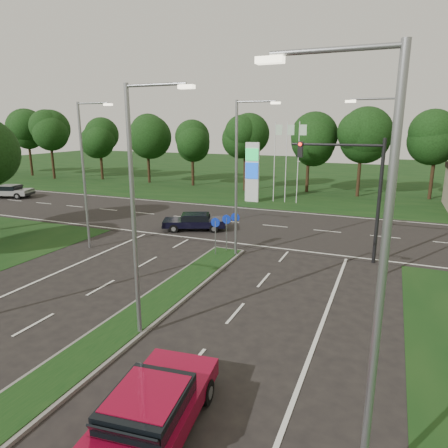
% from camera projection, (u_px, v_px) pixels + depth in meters
% --- Properties ---
extents(verge_far, '(160.00, 50.00, 0.02)m').
position_uv_depth(verge_far, '(325.00, 178.00, 59.19)').
color(verge_far, black).
rests_on(verge_far, ground).
extents(cross_road, '(160.00, 12.00, 0.02)m').
position_uv_depth(cross_road, '(263.00, 225.00, 31.45)').
color(cross_road, black).
rests_on(cross_road, ground).
extents(median_kerb, '(2.00, 26.00, 0.12)m').
position_uv_depth(median_kerb, '(86.00, 356.00, 13.54)').
color(median_kerb, slate).
rests_on(median_kerb, ground).
extents(streetlight_median_near, '(2.53, 0.22, 9.00)m').
position_uv_depth(streetlight_median_near, '(138.00, 203.00, 13.74)').
color(streetlight_median_near, gray).
rests_on(streetlight_median_near, ground).
extents(streetlight_median_far, '(2.53, 0.22, 9.00)m').
position_uv_depth(streetlight_median_far, '(240.00, 172.00, 22.69)').
color(streetlight_median_far, gray).
rests_on(streetlight_median_far, ground).
extents(streetlight_left_far, '(2.53, 0.22, 9.00)m').
position_uv_depth(streetlight_left_far, '(86.00, 169.00, 24.39)').
color(streetlight_left_far, gray).
rests_on(streetlight_left_far, ground).
extents(streetlight_right_far, '(2.53, 0.22, 9.00)m').
position_uv_depth(streetlight_right_far, '(387.00, 179.00, 19.76)').
color(streetlight_right_far, gray).
rests_on(streetlight_right_far, ground).
extents(streetlight_right_near, '(2.53, 0.22, 9.00)m').
position_uv_depth(streetlight_right_near, '(371.00, 273.00, 7.23)').
color(streetlight_right_near, gray).
rests_on(streetlight_right_near, ground).
extents(traffic_signal, '(5.10, 0.42, 7.00)m').
position_uv_depth(traffic_signal, '(356.00, 181.00, 22.25)').
color(traffic_signal, black).
rests_on(traffic_signal, ground).
extents(median_signs, '(1.16, 1.76, 2.38)m').
position_uv_depth(median_signs, '(226.00, 226.00, 24.23)').
color(median_signs, gray).
rests_on(median_signs, ground).
extents(gas_pylon, '(5.80, 1.26, 8.00)m').
position_uv_depth(gas_pylon, '(254.00, 171.00, 40.19)').
color(gas_pylon, silver).
rests_on(gas_pylon, ground).
extents(treeline_far, '(6.00, 6.00, 9.90)m').
position_uv_depth(treeline_far, '(308.00, 133.00, 44.01)').
color(treeline_far, black).
rests_on(treeline_far, ground).
extents(red_sedan, '(2.66, 5.26, 1.39)m').
position_uv_depth(red_sedan, '(149.00, 413.00, 9.87)').
color(red_sedan, maroon).
rests_on(red_sedan, ground).
extents(navy_sedan, '(4.94, 3.53, 1.26)m').
position_uv_depth(navy_sedan, '(195.00, 221.00, 29.80)').
color(navy_sedan, black).
rests_on(navy_sedan, ground).
extents(far_car_a, '(5.21, 3.49, 1.38)m').
position_uv_depth(far_car_a, '(8.00, 191.00, 42.99)').
color(far_car_a, gray).
rests_on(far_car_a, ground).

